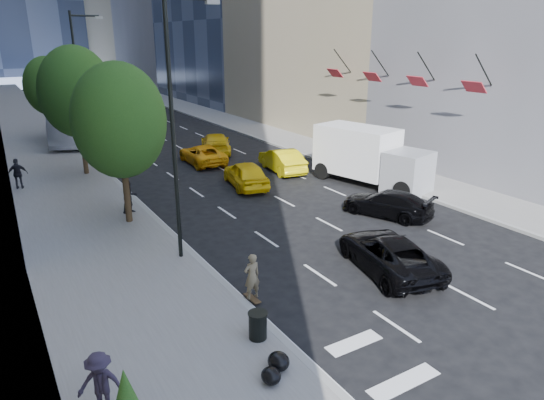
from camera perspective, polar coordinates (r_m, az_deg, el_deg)
ground at (r=20.13m, az=11.39°, el=-6.93°), size 160.00×160.00×0.00m
sidewalk_left at (r=44.15m, az=-26.01°, el=5.71°), size 6.00×120.00×0.15m
sidewalk_right at (r=49.45m, az=-3.52°, el=8.78°), size 4.00×120.00×0.15m
lamp_near at (r=18.48m, az=-11.18°, el=9.74°), size 2.13×0.22×10.00m
lamp_far at (r=35.83m, az=-21.58°, el=13.02°), size 2.13×0.22×10.00m
tree_near at (r=23.10m, az=-17.51°, el=8.86°), size 4.20×4.20×7.46m
tree_mid at (r=32.78m, az=-22.02°, el=11.67°), size 4.50×4.50×7.99m
tree_far at (r=45.66m, az=-24.84°, el=12.07°), size 3.90×3.90×6.92m
traffic_signal at (r=53.71m, az=-25.05°, el=12.38°), size 2.48×0.53×5.20m
facade_flags at (r=32.88m, az=14.31°, el=13.98°), size 1.85×13.30×2.05m
skateboarder at (r=16.55m, az=-2.38°, el=-9.30°), size 0.61×0.41×1.63m
black_sedan_lincoln at (r=19.19m, az=13.53°, el=-6.09°), size 3.44×5.48×1.41m
black_sedan_mercedes at (r=24.89m, az=13.41°, el=-0.39°), size 3.44×4.90×1.32m
taxi_a at (r=28.99m, az=-3.11°, el=3.07°), size 2.70×4.86×1.56m
taxi_b at (r=32.32m, az=1.17°, el=4.72°), size 2.32×4.87×1.54m
taxi_c at (r=34.72m, az=-8.20°, el=5.34°), size 2.39×4.88×1.33m
taxi_d at (r=37.79m, az=-6.65°, el=6.65°), size 3.95×5.66×1.52m
city_bus at (r=45.90m, az=-21.30°, el=8.94°), size 7.40×12.99×3.56m
box_truck at (r=29.80m, az=11.37°, el=5.04°), size 4.12×7.49×3.39m
pedestrian_a at (r=25.20m, az=-16.41°, el=0.35°), size 0.87×0.72×1.65m
pedestrian_b at (r=31.68m, az=-27.72°, el=2.76°), size 1.11×0.61×1.78m
pedestrian_c at (r=12.56m, az=-19.52°, el=-19.80°), size 1.25×1.07×1.67m
trash_can at (r=14.64m, az=-1.68°, el=-14.58°), size 0.54×0.54×0.80m
garbage_bags at (r=13.40m, az=0.43°, el=-19.05°), size 1.00×0.96×0.49m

